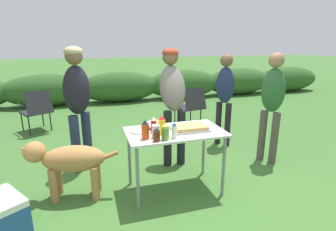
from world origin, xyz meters
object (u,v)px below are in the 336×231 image
at_px(food_tray, 190,128).
at_px(bbq_sauce_bottle, 157,135).
at_px(mustard_bottle, 162,125).
at_px(standing_person_in_navy_coat, 225,91).
at_px(camp_chair_near_hedge, 191,105).
at_px(mayo_bottle, 174,131).
at_px(cooler_box, 2,214).
at_px(hot_sauce_bottle, 145,130).
at_px(camp_chair_green_behind_table, 37,109).
at_px(standing_person_in_gray_fleece, 77,97).
at_px(ketchup_bottle, 154,125).
at_px(standing_person_in_dark_puffer, 172,93).
at_px(dog, 68,160).
at_px(folding_table, 175,137).
at_px(paper_cup_stack, 156,131).
at_px(plate_stack, 139,131).
at_px(mixing_bowl, 155,124).
at_px(relish_jar, 165,133).
at_px(standing_person_with_beanie, 272,98).

xyz_separation_m(food_tray, bbq_sauce_bottle, (-0.45, -0.23, 0.04)).
height_order(mustard_bottle, standing_person_in_navy_coat, standing_person_in_navy_coat).
distance_m(food_tray, camp_chair_near_hedge, 2.47).
xyz_separation_m(food_tray, standing_person_in_navy_coat, (1.08, 1.16, 0.17)).
xyz_separation_m(mayo_bottle, cooler_box, (-1.67, 0.00, -0.65)).
relative_size(hot_sauce_bottle, camp_chair_green_behind_table, 0.25).
height_order(standing_person_in_gray_fleece, cooler_box, standing_person_in_gray_fleece).
xyz_separation_m(standing_person_in_gray_fleece, cooler_box, (-0.71, -1.10, -0.85)).
distance_m(ketchup_bottle, standing_person_in_dark_puffer, 0.89).
bearing_deg(camp_chair_near_hedge, ketchup_bottle, -130.72).
xyz_separation_m(ketchup_bottle, standing_person_in_dark_puffer, (0.46, 0.74, 0.20)).
distance_m(mustard_bottle, standing_person_in_navy_coat, 1.86).
bearing_deg(dog, standing_person_in_dark_puffer, -58.82).
bearing_deg(folding_table, paper_cup_stack, -151.10).
bearing_deg(standing_person_in_navy_coat, plate_stack, -93.63).
height_order(folding_table, cooler_box, folding_table).
bearing_deg(dog, paper_cup_stack, -101.23).
xyz_separation_m(mayo_bottle, standing_person_in_dark_puffer, (0.29, 0.97, 0.21)).
relative_size(plate_stack, standing_person_in_navy_coat, 0.14).
bearing_deg(ketchup_bottle, hot_sauce_bottle, -128.01).
distance_m(folding_table, standing_person_in_gray_fleece, 1.42).
bearing_deg(mustard_bottle, mayo_bottle, -58.41).
xyz_separation_m(mixing_bowl, dog, (-0.99, 0.02, -0.33)).
height_order(food_tray, dog, food_tray).
bearing_deg(camp_chair_near_hedge, standing_person_in_navy_coat, -92.11).
bearing_deg(bbq_sauce_bottle, mustard_bottle, 61.14).
bearing_deg(food_tray, ketchup_bottle, 174.24).
distance_m(relish_jar, dog, 1.14).
bearing_deg(ketchup_bottle, camp_chair_green_behind_table, 120.81).
height_order(plate_stack, hot_sauce_bottle, hot_sauce_bottle).
bearing_deg(standing_person_in_gray_fleece, camp_chair_near_hedge, -13.89).
bearing_deg(mayo_bottle, mustard_bottle, 121.59).
relative_size(bbq_sauce_bottle, camp_chair_near_hedge, 0.17).
relative_size(relish_jar, ketchup_bottle, 0.82).
bearing_deg(camp_chair_near_hedge, bbq_sauce_bottle, -128.60).
height_order(relish_jar, standing_person_with_beanie, standing_person_with_beanie).
relative_size(mayo_bottle, standing_person_with_beanie, 0.11).
bearing_deg(standing_person_in_dark_puffer, paper_cup_stack, -114.54).
relative_size(standing_person_in_gray_fleece, standing_person_with_beanie, 1.05).
distance_m(folding_table, cooler_box, 1.83).
bearing_deg(standing_person_in_navy_coat, standing_person_in_gray_fleece, -120.50).
relative_size(paper_cup_stack, camp_chair_near_hedge, 0.16).
relative_size(food_tray, mustard_bottle, 1.98).
relative_size(plate_stack, relish_jar, 1.40).
bearing_deg(dog, mixing_bowl, -81.94).
relative_size(plate_stack, camp_chair_near_hedge, 0.25).
bearing_deg(mustard_bottle, folding_table, 18.22).
bearing_deg(camp_chair_green_behind_table, food_tray, -82.22).
xyz_separation_m(paper_cup_stack, mustard_bottle, (0.09, 0.09, 0.03)).
distance_m(hot_sauce_bottle, cooler_box, 1.54).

